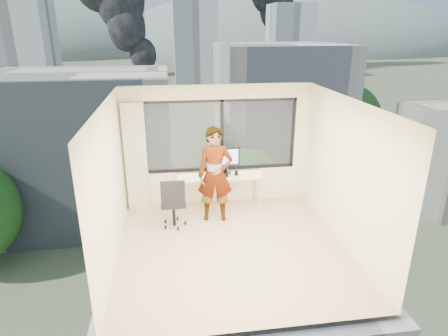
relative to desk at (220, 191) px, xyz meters
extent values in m
cube|color=#D8B18C|center=(0.00, -1.66, -0.38)|extent=(4.00, 4.00, 0.01)
cube|color=white|center=(0.00, -1.66, 2.23)|extent=(4.00, 4.00, 0.01)
cube|color=#F8EABF|center=(0.00, -3.66, 0.93)|extent=(4.00, 0.01, 2.60)
cube|color=#F8EABF|center=(-2.00, -1.66, 0.93)|extent=(0.01, 4.00, 2.60)
cube|color=#F8EABF|center=(2.00, -1.66, 0.93)|extent=(0.01, 4.00, 2.60)
cube|color=beige|center=(-1.72, 0.22, 0.77)|extent=(0.45, 0.14, 2.30)
cube|color=beige|center=(0.00, 0.00, 0.00)|extent=(1.80, 0.60, 0.75)
imported|color=#2D2D33|center=(-0.15, -0.50, 0.58)|extent=(0.75, 0.54, 1.92)
cube|color=white|center=(0.05, 0.25, 0.41)|extent=(0.32, 0.28, 0.07)
cube|color=black|center=(0.10, -0.06, 0.38)|extent=(0.12, 0.06, 0.01)
cylinder|color=black|center=(0.35, -0.05, 0.42)|extent=(0.08, 0.08, 0.10)
ellipsoid|color=#0C4944|center=(0.09, 0.24, 0.48)|extent=(0.28, 0.16, 0.21)
cube|color=#515B3D|center=(0.00, 118.34, -14.38)|extent=(400.00, 400.00, 0.04)
cube|color=#ECE1C6|center=(-9.00, 28.34, -7.38)|extent=(16.00, 12.00, 14.00)
cube|color=white|center=(12.00, 36.34, -6.38)|extent=(14.00, 13.00, 16.00)
cube|color=silver|center=(-35.00, 93.34, -0.38)|extent=(14.00, 14.00, 28.00)
cube|color=silver|center=(8.00, 118.34, 0.62)|extent=(13.00, 13.00, 30.00)
cube|color=silver|center=(45.00, 138.34, -1.38)|extent=(15.00, 15.00, 26.00)
cube|color=silver|center=(-60.00, 148.34, -3.38)|extent=(16.00, 14.00, 22.00)
ellipsoid|color=slate|center=(-120.00, 318.34, -14.38)|extent=(288.00, 216.00, 90.00)
ellipsoid|color=slate|center=(100.00, 318.34, -14.38)|extent=(300.00, 220.00, 96.00)
camera|label=1|loc=(-0.99, -7.47, 3.31)|focal=30.59mm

